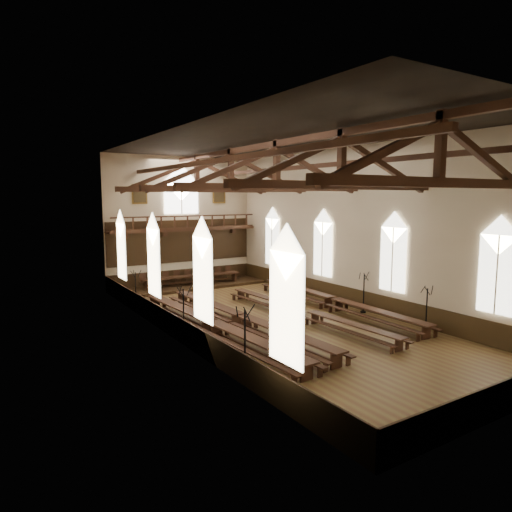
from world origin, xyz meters
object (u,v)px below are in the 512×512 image
at_px(refectory_row_a, 212,324).
at_px(refectory_row_c, 304,311).
at_px(refectory_row_d, 334,301).
at_px(refectory_row_b, 241,318).
at_px(high_table, 192,277).
at_px(candelabrum_right_far, 280,277).
at_px(candelabrum_left_far, 136,296).
at_px(dais, 192,286).
at_px(candelabrum_right_mid, 363,300).
at_px(candelabrum_left_near, 245,356).
at_px(candelabrum_right_near, 426,317).
at_px(candelabrum_left_mid, 184,322).

xyz_separation_m(refectory_row_a, refectory_row_c, (5.72, -0.14, -0.09)).
bearing_deg(refectory_row_d, refectory_row_b, -175.95).
distance_m(refectory_row_a, refectory_row_b, 1.90).
bearing_deg(high_table, candelabrum_right_far, -35.83).
height_order(refectory_row_b, candelabrum_left_far, candelabrum_left_far).
xyz_separation_m(refectory_row_b, high_table, (2.43, 11.55, 0.25)).
xyz_separation_m(dais, candelabrum_left_far, (-5.65, -3.99, 0.62)).
relative_size(refectory_row_d, candelabrum_left_far, 6.15).
relative_size(refectory_row_a, candelabrum_right_mid, 6.04).
height_order(refectory_row_c, high_table, high_table).
bearing_deg(candelabrum_left_far, refectory_row_d, -34.96).
xyz_separation_m(refectory_row_c, candelabrum_right_mid, (4.04, -0.63, 0.26)).
height_order(refectory_row_b, candelabrum_right_far, candelabrum_right_far).
distance_m(dais, candelabrum_left_far, 6.94).
distance_m(high_table, candelabrum_left_near, 18.18).
xyz_separation_m(refectory_row_b, candelabrum_right_mid, (7.89, -1.05, 0.18)).
xyz_separation_m(refectory_row_b, candelabrum_right_far, (7.89, 7.62, 0.29)).
xyz_separation_m(candelabrum_left_near, candelabrum_right_near, (11.10, 0.25, -0.14)).
xyz_separation_m(refectory_row_d, candelabrum_left_mid, (-10.12, -0.40, 0.24)).
height_order(candelabrum_left_near, candelabrum_right_far, candelabrum_left_near).
relative_size(refectory_row_d, candelabrum_right_mid, 5.93).
height_order(refectory_row_a, refectory_row_c, refectory_row_a).
bearing_deg(high_table, dais, 90.00).
distance_m(candelabrum_left_mid, candelabrum_right_mid, 11.16).
bearing_deg(refectory_row_b, candelabrum_left_far, 113.00).
distance_m(dais, candelabrum_right_near, 17.89).
distance_m(refectory_row_d, candelabrum_left_far, 12.35).
height_order(refectory_row_a, high_table, high_table).
bearing_deg(refectory_row_d, candelabrum_left_near, -148.44).
bearing_deg(candelabrum_left_mid, refectory_row_d, 2.27).
bearing_deg(candelabrum_right_near, refectory_row_b, 145.23).
height_order(refectory_row_b, candelabrum_left_near, candelabrum_left_near).
height_order(refectory_row_d, high_table, high_table).
bearing_deg(candelabrum_left_near, refectory_row_c, 36.95).
distance_m(refectory_row_d, dais, 11.94).
height_order(dais, high_table, high_table).
bearing_deg(candelabrum_right_far, refectory_row_b, -136.01).
bearing_deg(candelabrum_left_mid, candelabrum_right_far, 34.14).
bearing_deg(candelabrum_left_near, candelabrum_right_mid, 22.87).
bearing_deg(candelabrum_right_near, candelabrum_left_far, 130.40).
distance_m(refectory_row_b, candelabrum_left_far, 8.22).
xyz_separation_m(dais, candelabrum_left_near, (-5.65, -17.28, 0.76)).
relative_size(high_table, candelabrum_right_mid, 3.14).
bearing_deg(candelabrum_right_far, candelabrum_right_mid, -90.00).
relative_size(dais, candelabrum_left_far, 4.82).
relative_size(dais, candelabrum_left_mid, 4.36).
relative_size(refectory_row_b, candelabrum_left_mid, 5.62).
bearing_deg(candelabrum_right_near, candelabrum_left_near, -178.69).
distance_m(refectory_row_d, candelabrum_left_mid, 10.14).
distance_m(dais, candelabrum_right_mid, 13.75).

